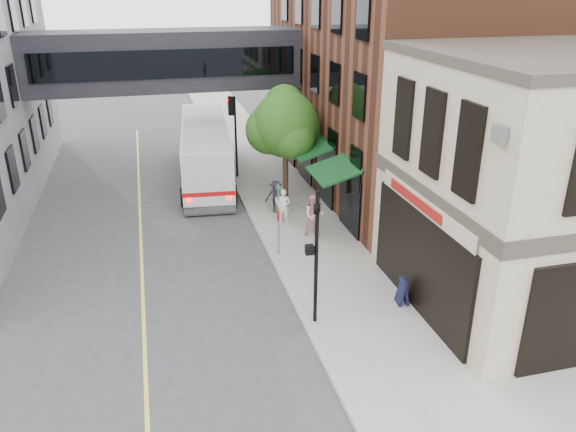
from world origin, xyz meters
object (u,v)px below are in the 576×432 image
pedestrian_c (276,196)px  newspaper_box (281,205)px  bus (206,149)px  sandwich_board (403,291)px  pedestrian_a (284,207)px  pedestrian_b (314,215)px

pedestrian_c → newspaper_box: size_ratio=1.84×
bus → sandwich_board: bearing=-72.4°
pedestrian_a → pedestrian_c: size_ratio=1.01×
pedestrian_c → newspaper_box: 0.49m
pedestrian_b → pedestrian_c: 3.11m
pedestrian_c → bus: bearing=124.9°
bus → pedestrian_c: bus is taller
pedestrian_b → pedestrian_c: pedestrian_b is taller
pedestrian_a → sandwich_board: 8.01m
pedestrian_b → newspaper_box: size_ratio=2.14×
pedestrian_c → newspaper_box: pedestrian_c is taller
newspaper_box → sandwich_board: size_ratio=0.94×
pedestrian_a → pedestrian_b: 1.85m
pedestrian_a → newspaper_box: bearing=105.1°
bus → pedestrian_c: 6.73m
bus → newspaper_box: bearing=-67.0°
pedestrian_a → bus: bearing=131.7°
bus → newspaper_box: size_ratio=13.38×
pedestrian_b → pedestrian_c: size_ratio=1.16×
pedestrian_a → pedestrian_c: (-0.05, 1.36, -0.01)m
pedestrian_b → newspaper_box: (-0.79, 2.68, -0.49)m
bus → sandwich_board: bus is taller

